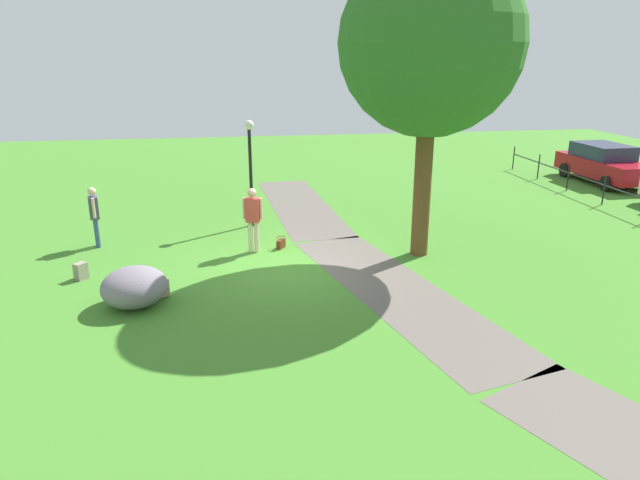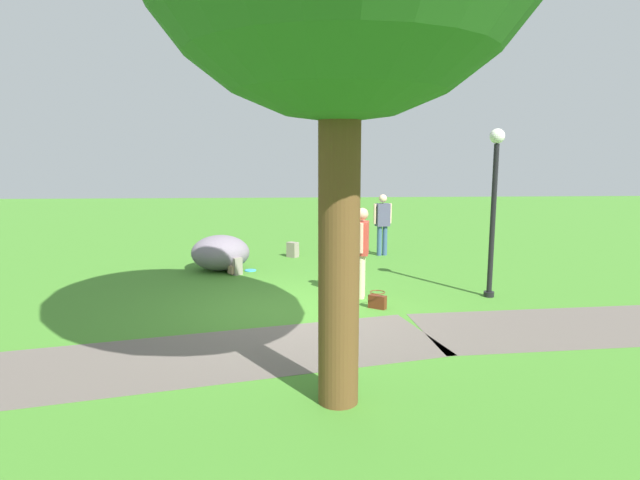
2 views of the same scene
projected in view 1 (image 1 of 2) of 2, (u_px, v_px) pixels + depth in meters
ground_plane at (291, 267)px, 14.15m from camera, size 48.00×48.00×0.00m
footpath_segment_near at (300, 205)px, 19.94m from camera, size 8.11×2.49×0.01m
footpath_segment_mid at (397, 291)px, 12.72m from camera, size 8.23×3.75×0.01m
large_shade_tree at (431, 44)px, 13.47m from camera, size 4.44×4.44×7.52m
lamp_post at (250, 161)px, 16.98m from camera, size 0.28×0.28×3.22m
lawn_boulder at (134, 287)px, 11.88m from camera, size 1.91×1.90×0.83m
woman_with_handbag at (253, 215)px, 14.94m from camera, size 0.31×0.51×1.74m
man_near_boulder at (94, 213)px, 15.38m from camera, size 0.51×0.31×1.66m
handbag_on_grass at (281, 243)px, 15.50m from camera, size 0.38×0.38×0.31m
backpack_by_boulder at (162, 288)px, 12.40m from camera, size 0.35×0.35×0.40m
spare_backpack_on_lawn at (81, 271)px, 13.36m from camera, size 0.35×0.35×0.40m
frisbee_on_grass at (148, 291)px, 12.70m from camera, size 0.27×0.27×0.02m
parked_hatchback_blue at (604, 163)px, 23.25m from camera, size 4.42×2.00×1.56m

